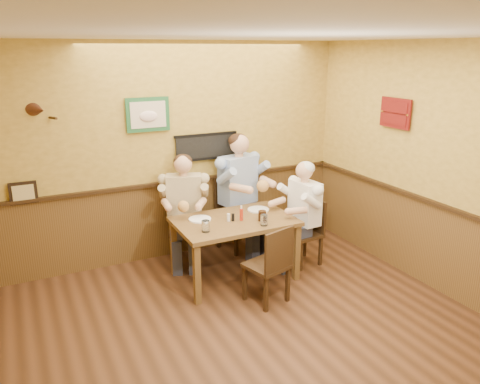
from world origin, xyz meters
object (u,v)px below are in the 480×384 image
(diner_tan_shirt, at_px, (185,214))
(pepper_shaker, at_px, (233,217))
(water_glass_mid, at_px, (264,220))
(chair_back_right, at_px, (238,214))
(diner_blue_polo, at_px, (238,199))
(cola_tumbler, at_px, (262,216))
(hot_sauce_bottle, at_px, (241,214))
(dining_table, at_px, (234,227))
(chair_right_end, at_px, (303,233))
(chair_back_left, at_px, (185,228))
(diner_white_elder, at_px, (304,219))
(water_glass_left, at_px, (206,226))
(chair_near_side, at_px, (267,264))
(salt_shaker, at_px, (228,217))

(diner_tan_shirt, distance_m, pepper_shaker, 0.82)
(pepper_shaker, bearing_deg, diner_tan_shirt, 114.67)
(water_glass_mid, bearing_deg, chair_back_right, 79.68)
(chair_back_right, bearing_deg, diner_blue_polo, 0.00)
(cola_tumbler, relative_size, hot_sauce_bottle, 0.74)
(dining_table, bearing_deg, chair_right_end, -3.36)
(diner_blue_polo, bearing_deg, cola_tumbler, -112.28)
(chair_back_left, bearing_deg, diner_white_elder, -8.69)
(diner_white_elder, bearing_deg, chair_back_left, -124.84)
(water_glass_left, bearing_deg, chair_back_right, 47.98)
(chair_near_side, distance_m, diner_white_elder, 1.09)
(hot_sauce_bottle, bearing_deg, chair_back_right, 66.47)
(chair_right_end, distance_m, hot_sauce_bottle, 0.98)
(chair_back_left, xyz_separation_m, cola_tumbler, (0.65, -0.88, 0.36))
(chair_right_end, xyz_separation_m, diner_tan_shirt, (-1.33, 0.76, 0.22))
(pepper_shaker, bearing_deg, chair_back_left, 114.67)
(chair_back_left, height_order, chair_near_side, chair_back_left)
(chair_back_left, height_order, diner_blue_polo, diner_blue_polo)
(dining_table, xyz_separation_m, hot_sauce_bottle, (0.06, -0.06, 0.17))
(dining_table, height_order, hot_sauce_bottle, hot_sauce_bottle)
(diner_tan_shirt, xyz_separation_m, cola_tumbler, (0.65, -0.88, 0.16))
(salt_shaker, bearing_deg, diner_white_elder, -2.12)
(dining_table, distance_m, chair_back_right, 0.89)
(chair_back_left, height_order, diner_white_elder, diner_white_elder)
(water_glass_left, distance_m, pepper_shaker, 0.45)
(diner_blue_polo, bearing_deg, chair_back_left, 170.74)
(diner_tan_shirt, relative_size, pepper_shaker, 14.52)
(chair_right_end, xyz_separation_m, diner_blue_polo, (-0.54, 0.82, 0.30))
(water_glass_mid, relative_size, hot_sauce_bottle, 0.78)
(dining_table, height_order, water_glass_left, water_glass_left)
(chair_near_side, bearing_deg, chair_back_right, -118.98)
(dining_table, relative_size, diner_tan_shirt, 1.08)
(hot_sauce_bottle, bearing_deg, water_glass_mid, -58.71)
(chair_back_left, xyz_separation_m, chair_near_side, (0.44, -1.37, -0.00))
(chair_right_end, height_order, chair_near_side, chair_near_side)
(chair_back_right, xyz_separation_m, cola_tumbler, (-0.14, -0.94, 0.30))
(diner_blue_polo, height_order, cola_tumbler, diner_blue_polo)
(chair_back_left, bearing_deg, hot_sauce_bottle, -39.27)
(dining_table, height_order, cola_tumbler, cola_tumbler)
(pepper_shaker, bearing_deg, hot_sauce_bottle, -15.16)
(diner_white_elder, distance_m, salt_shaker, 1.06)
(chair_right_end, distance_m, pepper_shaker, 1.06)
(chair_near_side, distance_m, pepper_shaker, 0.73)
(diner_white_elder, bearing_deg, water_glass_left, -89.09)
(diner_tan_shirt, bearing_deg, chair_back_left, -159.00)
(diner_tan_shirt, relative_size, water_glass_left, 9.78)
(chair_back_left, bearing_deg, chair_right_end, -8.69)
(chair_near_side, distance_m, salt_shaker, 0.75)
(chair_back_left, height_order, hot_sauce_bottle, hot_sauce_bottle)
(dining_table, xyz_separation_m, chair_near_side, (0.07, -0.67, -0.21))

